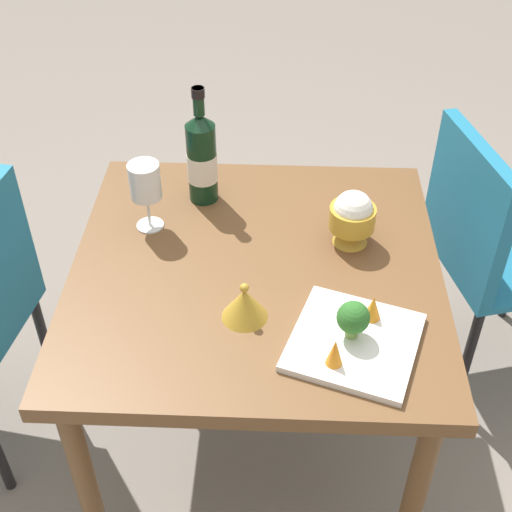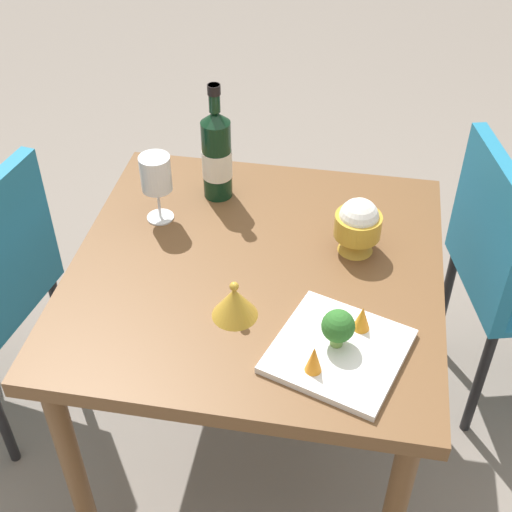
% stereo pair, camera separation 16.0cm
% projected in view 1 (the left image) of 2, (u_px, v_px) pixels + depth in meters
% --- Properties ---
extents(ground_plane, '(8.00, 8.00, 0.00)m').
position_uv_depth(ground_plane, '(256.00, 447.00, 2.09)').
color(ground_plane, gray).
extents(dining_table, '(0.86, 0.86, 0.72)m').
position_uv_depth(dining_table, '(256.00, 293.00, 1.68)').
color(dining_table, brown).
rests_on(dining_table, ground_plane).
extents(chair_near_window, '(0.49, 0.49, 0.85)m').
position_uv_depth(chair_near_window, '(484.00, 239.00, 2.00)').
color(chair_near_window, teal).
rests_on(chair_near_window, ground_plane).
extents(wine_bottle, '(0.08, 0.08, 0.31)m').
position_uv_depth(wine_bottle, '(202.00, 158.00, 1.75)').
color(wine_bottle, black).
rests_on(wine_bottle, dining_table).
extents(wine_glass, '(0.08, 0.08, 0.18)m').
position_uv_depth(wine_glass, '(145.00, 183.00, 1.65)').
color(wine_glass, white).
rests_on(wine_glass, dining_table).
extents(rice_bowl, '(0.11, 0.11, 0.14)m').
position_uv_depth(rice_bowl, '(352.00, 217.00, 1.64)').
color(rice_bowl, gold).
rests_on(rice_bowl, dining_table).
extents(rice_bowl_lid, '(0.10, 0.10, 0.09)m').
position_uv_depth(rice_bowl_lid, '(245.00, 304.00, 1.47)').
color(rice_bowl_lid, gold).
rests_on(rice_bowl_lid, dining_table).
extents(serving_plate, '(0.32, 0.32, 0.02)m').
position_uv_depth(serving_plate, '(354.00, 342.00, 1.43)').
color(serving_plate, white).
rests_on(serving_plate, dining_table).
extents(broccoli_floret, '(0.07, 0.07, 0.09)m').
position_uv_depth(broccoli_floret, '(353.00, 318.00, 1.40)').
color(broccoli_floret, '#729E4C').
rests_on(broccoli_floret, serving_plate).
extents(carrot_garnish_left, '(0.04, 0.04, 0.06)m').
position_uv_depth(carrot_garnish_left, '(373.00, 307.00, 1.45)').
color(carrot_garnish_left, orange).
rests_on(carrot_garnish_left, serving_plate).
extents(carrot_garnish_right, '(0.03, 0.03, 0.06)m').
position_uv_depth(carrot_garnish_right, '(335.00, 352.00, 1.35)').
color(carrot_garnish_right, orange).
rests_on(carrot_garnish_right, serving_plate).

